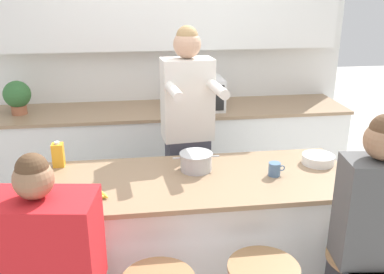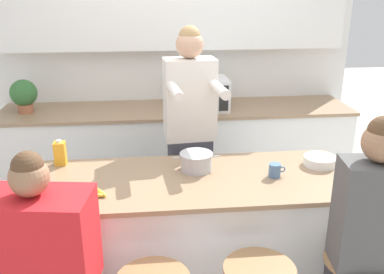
{
  "view_description": "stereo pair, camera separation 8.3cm",
  "coord_description": "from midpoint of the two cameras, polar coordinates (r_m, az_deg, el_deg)",
  "views": [
    {
      "loc": [
        -0.34,
        -2.43,
        2.05
      ],
      "look_at": [
        0.0,
        0.08,
        1.14
      ],
      "focal_mm": 40.0,
      "sensor_mm": 36.0,
      "label": 1
    },
    {
      "loc": [
        -0.26,
        -2.44,
        2.05
      ],
      "look_at": [
        0.0,
        0.08,
        1.14
      ],
      "focal_mm": 40.0,
      "sensor_mm": 36.0,
      "label": 2
    }
  ],
  "objects": [
    {
      "name": "cooking_pot",
      "position": [
        2.81,
        -0.3,
        -3.29
      ],
      "size": [
        0.31,
        0.22,
        0.12
      ],
      "color": "#B7BABC",
      "rests_on": "kitchen_island"
    },
    {
      "name": "juice_carton",
      "position": [
        3.01,
        -18.17,
        -2.27
      ],
      "size": [
        0.07,
        0.07,
        0.18
      ],
      "color": "gold",
      "rests_on": "kitchen_island"
    },
    {
      "name": "banana_bunch",
      "position": [
        2.54,
        -13.47,
        -7.51
      ],
      "size": [
        0.14,
        0.1,
        0.05
      ],
      "color": "yellow",
      "rests_on": "kitchen_island"
    },
    {
      "name": "person_seated_near",
      "position": [
        2.5,
        21.18,
        -14.72
      ],
      "size": [
        0.36,
        0.3,
        1.48
      ],
      "rotation": [
        0.0,
        0.0,
        -0.12
      ],
      "color": "#333338",
      "rests_on": "ground_plane"
    },
    {
      "name": "fruit_bowl",
      "position": [
        3.03,
        15.7,
        -2.88
      ],
      "size": [
        0.22,
        0.22,
        0.06
      ],
      "color": "white",
      "rests_on": "kitchen_island"
    },
    {
      "name": "mixing_bowl_steel",
      "position": [
        2.56,
        -20.22,
        -7.83
      ],
      "size": [
        0.19,
        0.19,
        0.06
      ],
      "color": "silver",
      "rests_on": "kitchen_island"
    },
    {
      "name": "wall_back",
      "position": [
        4.24,
        -3.76,
        12.93
      ],
      "size": [
        3.54,
        0.22,
        2.7
      ],
      "color": "silver",
      "rests_on": "ground_plane"
    },
    {
      "name": "microwave",
      "position": [
        3.99,
        0.2,
        5.81
      ],
      "size": [
        0.46,
        0.39,
        0.29
      ],
      "color": "white",
      "rests_on": "back_counter"
    },
    {
      "name": "coffee_cup_near",
      "position": [
        2.78,
        10.11,
        -4.25
      ],
      "size": [
        0.11,
        0.08,
        0.09
      ],
      "color": "#4C7099",
      "rests_on": "kitchen_island"
    },
    {
      "name": "kitchen_island",
      "position": [
        2.93,
        -0.62,
        -13.3
      ],
      "size": [
        2.05,
        0.78,
        0.89
      ],
      "color": "black",
      "rests_on": "ground_plane"
    },
    {
      "name": "potted_plant",
      "position": [
        4.13,
        -22.81,
        5.09
      ],
      "size": [
        0.24,
        0.24,
        0.3
      ],
      "color": "#A86042",
      "rests_on": "back_counter"
    },
    {
      "name": "back_counter",
      "position": [
        4.2,
        -3.1,
        -2.31
      ],
      "size": [
        3.29,
        0.68,
        0.94
      ],
      "color": "white",
      "rests_on": "ground_plane"
    },
    {
      "name": "person_cooking",
      "position": [
        3.28,
        -1.3,
        -0.82
      ],
      "size": [
        0.42,
        0.59,
        1.77
      ],
      "rotation": [
        0.0,
        0.0,
        0.09
      ],
      "color": "#383842",
      "rests_on": "ground_plane"
    }
  ]
}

